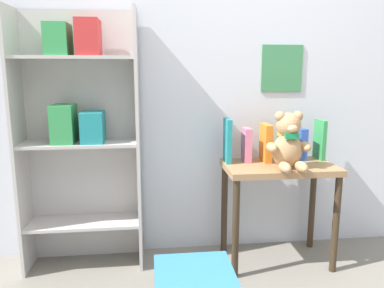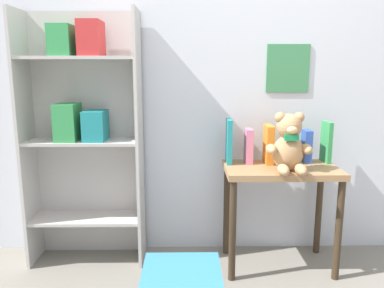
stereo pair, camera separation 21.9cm
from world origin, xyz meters
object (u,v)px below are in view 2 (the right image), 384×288
book_standing_yellow (288,145)px  book_standing_blue (306,146)px  display_table (280,185)px  book_standing_pink (249,146)px  book_standing_teal (229,141)px  book_standing_green (326,142)px  book_standing_orange (269,144)px  bookshelf_side (84,124)px  teddy_bear (289,145)px

book_standing_yellow → book_standing_blue: 0.12m
display_table → book_standing_pink: book_standing_pink is taller
book_standing_yellow → book_standing_teal: bearing=177.8°
book_standing_green → book_standing_teal: bearing=178.6°
book_standing_orange → display_table: bearing=-55.0°
book_standing_orange → book_standing_yellow: size_ratio=1.04×
book_standing_orange → book_standing_yellow: (0.12, 0.01, -0.00)m
display_table → book_standing_teal: (-0.30, 0.10, 0.24)m
book_standing_pink → book_standing_blue: 0.36m
book_standing_green → book_standing_orange: bearing=-178.9°
book_standing_teal → book_standing_blue: (0.47, 0.01, -0.03)m
book_standing_teal → book_standing_green: bearing=2.2°
bookshelf_side → book_standing_yellow: (1.23, -0.03, -0.12)m
bookshelf_side → teddy_bear: (1.18, -0.23, -0.09)m
book_standing_teal → book_standing_green: 0.59m
display_table → book_standing_yellow: bearing=59.4°
book_standing_pink → book_standing_yellow: 0.24m
book_standing_pink → book_standing_blue: bearing=2.7°
book_standing_pink → book_standing_orange: size_ratio=0.90×
display_table → book_standing_blue: 0.30m
bookshelf_side → book_standing_pink: size_ratio=7.30×
display_table → teddy_bear: 0.28m
book_standing_teal → display_table: bearing=-17.9°
book_standing_teal → book_standing_green: size_ratio=1.07×
bookshelf_side → book_standing_orange: size_ratio=6.60×
bookshelf_side → book_standing_yellow: 1.23m
book_standing_blue → book_standing_pink: bearing=-174.9°
display_table → book_standing_orange: bearing=123.1°
book_standing_teal → book_standing_blue: book_standing_teal is taller
teddy_bear → book_standing_blue: 0.28m
bookshelf_side → teddy_bear: bearing=-10.9°
teddy_bear → book_standing_orange: bearing=110.4°
book_standing_green → display_table: bearing=-161.6°
book_standing_blue → display_table: bearing=-144.8°
teddy_bear → book_standing_orange: teddy_bear is taller
book_standing_pink → book_standing_green: bearing=1.7°
bookshelf_side → display_table: 1.22m
book_standing_yellow → book_standing_orange: bearing=-177.5°
display_table → book_standing_yellow: book_standing_yellow is taller
teddy_bear → book_standing_pink: (-0.19, 0.20, -0.05)m
display_table → book_standing_pink: 0.29m
teddy_bear → book_standing_yellow: (0.05, 0.20, -0.04)m
book_standing_pink → book_standing_orange: book_standing_orange is taller
book_standing_pink → book_standing_green: size_ratio=0.83×
teddy_bear → book_standing_teal: bearing=147.0°
book_standing_pink → bookshelf_side: bearing=177.9°
book_standing_orange → book_standing_yellow: 0.12m
teddy_bear → book_standing_yellow: teddy_bear is taller
book_standing_pink → book_standing_green: 0.48m
display_table → bookshelf_side: bearing=173.6°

